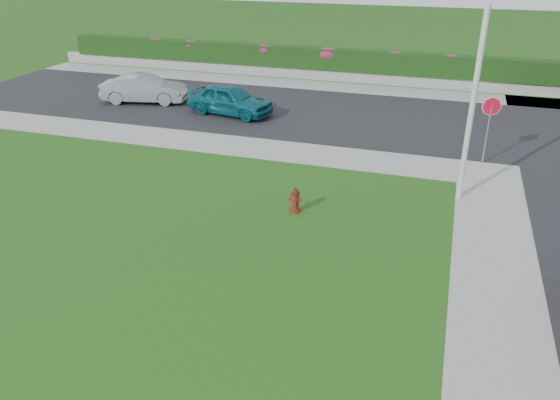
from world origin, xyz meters
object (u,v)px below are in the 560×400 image
(sedan_silver, at_px, (144,89))
(utility_pole, at_px, (472,108))
(stop_sign, at_px, (490,115))
(fire_hydrant, at_px, (295,200))
(sedan_teal, at_px, (230,99))

(sedan_silver, xyz_separation_m, utility_pole, (14.44, -6.50, 2.08))
(utility_pole, bearing_deg, stop_sign, 77.10)
(sedan_silver, relative_size, stop_sign, 1.67)
(fire_hydrant, relative_size, stop_sign, 0.31)
(fire_hydrant, relative_size, utility_pole, 0.13)
(stop_sign, bearing_deg, sedan_teal, 175.81)
(fire_hydrant, distance_m, utility_pole, 5.56)
(sedan_teal, xyz_separation_m, utility_pole, (9.83, -5.92, 2.08))
(sedan_teal, xyz_separation_m, sedan_silver, (-4.60, 0.58, -0.01))
(sedan_silver, relative_size, utility_pole, 0.71)
(sedan_teal, bearing_deg, stop_sign, -94.08)
(fire_hydrant, relative_size, sedan_teal, 0.19)
(fire_hydrant, xyz_separation_m, utility_pole, (4.42, 2.35, 2.43))
(stop_sign, bearing_deg, utility_pole, -92.37)
(stop_sign, bearing_deg, fire_hydrant, -122.60)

